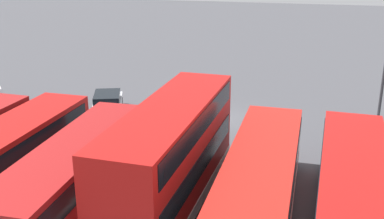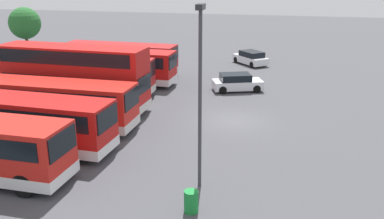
{
  "view_description": "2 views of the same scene",
  "coord_description": "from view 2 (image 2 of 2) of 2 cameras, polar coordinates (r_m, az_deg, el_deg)",
  "views": [
    {
      "loc": [
        -5.27,
        27.96,
        10.36
      ],
      "look_at": [
        0.99,
        3.61,
        1.76
      ],
      "focal_mm": 44.01,
      "sensor_mm": 36.0,
      "label": 1
    },
    {
      "loc": [
        -27.09,
        -3.47,
        9.6
      ],
      "look_at": [
        -2.79,
        2.19,
        1.5
      ],
      "focal_mm": 40.67,
      "sensor_mm": 36.0,
      "label": 2
    }
  ],
  "objects": [
    {
      "name": "bus_single_deck_seventh",
      "position": [
        41.57,
        -9.37,
        6.67
      ],
      "size": [
        3.0,
        10.75,
        2.95
      ],
      "color": "#A51919",
      "rests_on": "ground"
    },
    {
      "name": "tree_midleft",
      "position": [
        55.49,
        -21.09,
        10.51
      ],
      "size": [
        3.7,
        3.7,
        5.38
      ],
      "color": "#4C3823",
      "rests_on": "ground"
    },
    {
      "name": "bus_single_deck_fifth",
      "position": [
        35.48,
        -13.77,
        4.46
      ],
      "size": [
        2.78,
        10.87,
        2.95
      ],
      "color": "#A51919",
      "rests_on": "ground"
    },
    {
      "name": "waste_bin_yellow",
      "position": [
        18.28,
        -0.11,
        -11.97
      ],
      "size": [
        0.6,
        0.6,
        0.95
      ],
      "primitive_type": "cylinder",
      "color": "#197F33",
      "rests_on": "ground"
    },
    {
      "name": "bus_single_deck_sixth",
      "position": [
        38.49,
        -10.24,
        5.73
      ],
      "size": [
        2.8,
        10.86,
        2.95
      ],
      "color": "#B71411",
      "rests_on": "ground"
    },
    {
      "name": "bus_single_deck_third",
      "position": [
        28.67,
        -18.2,
        0.9
      ],
      "size": [
        2.69,
        11.11,
        2.95
      ],
      "color": "red",
      "rests_on": "ground"
    },
    {
      "name": "car_hatchback_silver",
      "position": [
        46.24,
        7.71,
        6.72
      ],
      "size": [
        4.27,
        4.07,
        1.43
      ],
      "color": "silver",
      "rests_on": "ground"
    },
    {
      "name": "bus_double_decker_fourth",
      "position": [
        31.57,
        -15.25,
        4.24
      ],
      "size": [
        3.01,
        10.67,
        4.55
      ],
      "color": "#B71411",
      "rests_on": "ground"
    },
    {
      "name": "lamp_post_tall",
      "position": [
        18.74,
        1.07,
        3.16
      ],
      "size": [
        0.7,
        0.3,
        8.24
      ],
      "color": "#38383D",
      "rests_on": "ground"
    },
    {
      "name": "ground_plane",
      "position": [
        28.95,
        5.48,
        -1.47
      ],
      "size": [
        140.0,
        140.0,
        0.0
      ],
      "primitive_type": "plane",
      "color": "#47474C"
    },
    {
      "name": "car_small_green",
      "position": [
        35.94,
        5.91,
        3.54
      ],
      "size": [
        3.09,
        4.38,
        1.43
      ],
      "color": "silver",
      "rests_on": "ground"
    },
    {
      "name": "bus_single_deck_second",
      "position": [
        25.98,
        -22.31,
        -1.3
      ],
      "size": [
        3.06,
        11.56,
        2.95
      ],
      "color": "#B71411",
      "rests_on": "ground"
    }
  ]
}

